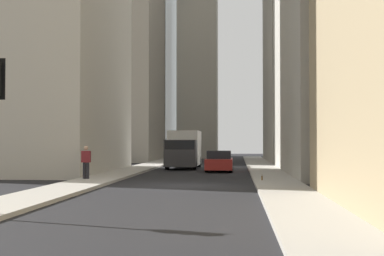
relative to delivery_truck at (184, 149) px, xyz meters
The scene contains 10 objects.
ground_plane 16.34m from the delivery_truck, behind, with size 135.00×135.00×0.00m, color black.
sidewalk_right 16.57m from the delivery_truck, 169.18° to the left, with size 90.00×2.20×0.14m, color #A8A399.
sidewalk_left 17.31m from the delivery_truck, 160.01° to the right, with size 90.00×2.20×0.14m, color #A8A399.
building_left_midfar 15.52m from the delivery_truck, 114.34° to the right, with size 19.29×10.50×19.35m.
building_right_far 22.13m from the delivery_truck, 30.81° to the left, with size 12.05×10.00×28.76m.
church_spire 30.28m from the delivery_truck, ahead, with size 5.24×5.24×33.37m.
delivery_truck is the anchor object (origin of this frame).
sedan_red 5.12m from the delivery_truck, 146.39° to the right, with size 4.30×1.78×1.42m.
pedestrian 14.60m from the delivery_truck, 165.62° to the left, with size 0.26×0.44×1.67m.
discarded_bottle 15.45m from the delivery_truck, 160.27° to the right, with size 0.07×0.07×0.27m.
Camera 1 is at (-25.41, -2.57, 2.02)m, focal length 51.81 mm.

